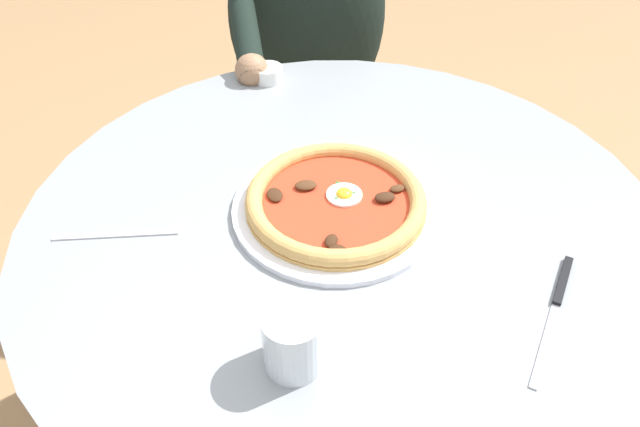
# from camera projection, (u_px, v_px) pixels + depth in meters

# --- Properties ---
(dining_table) EXTENTS (0.99, 0.99, 0.74)m
(dining_table) POSITION_uv_depth(u_px,v_px,m) (341.00, 285.00, 1.00)
(dining_table) COLOR gray
(dining_table) RESTS_ON ground
(pizza_on_plate) EXTENTS (0.32, 0.32, 0.04)m
(pizza_on_plate) POSITION_uv_depth(u_px,v_px,m) (336.00, 204.00, 0.87)
(pizza_on_plate) COLOR white
(pizza_on_plate) RESTS_ON dining_table
(water_glass) EXTENTS (0.07, 0.07, 0.08)m
(water_glass) POSITION_uv_depth(u_px,v_px,m) (293.00, 343.00, 0.66)
(water_glass) COLOR silver
(water_glass) RESTS_ON dining_table
(steak_knife) EXTENTS (0.21, 0.10, 0.01)m
(steak_knife) POSITION_uv_depth(u_px,v_px,m) (558.00, 298.00, 0.75)
(steak_knife) COLOR silver
(steak_knife) RESTS_ON dining_table
(ramekin_capers) EXTENTS (0.06, 0.06, 0.03)m
(ramekin_capers) POSITION_uv_depth(u_px,v_px,m) (268.00, 73.00, 1.18)
(ramekin_capers) COLOR white
(ramekin_capers) RESTS_ON dining_table
(fork_utensil) EXTENTS (0.04, 0.18, 0.00)m
(fork_utensil) POSITION_uv_depth(u_px,v_px,m) (116.00, 235.00, 0.84)
(fork_utensil) COLOR #BCBCC1
(fork_utensil) RESTS_ON dining_table
(diner_person) EXTENTS (0.54, 0.43, 1.20)m
(diner_person) POSITION_uv_depth(u_px,v_px,m) (308.00, 87.00, 1.56)
(diner_person) COLOR #282833
(diner_person) RESTS_ON ground
(cafe_chair_diner) EXTENTS (0.48, 0.48, 0.90)m
(cafe_chair_diner) POSITION_uv_depth(u_px,v_px,m) (304.00, 66.00, 1.68)
(cafe_chair_diner) COLOR beige
(cafe_chair_diner) RESTS_ON ground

